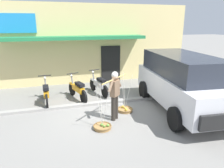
{
  "coord_description": "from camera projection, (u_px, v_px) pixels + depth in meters",
  "views": [
    {
      "loc": [
        -1.72,
        -6.98,
        3.21
      ],
      "look_at": [
        0.49,
        0.6,
        0.85
      ],
      "focal_mm": 32.84,
      "sensor_mm": 36.0,
      "label": 1
    }
  ],
  "objects": [
    {
      "name": "motorcycle_second_in_row",
      "position": [
        78.0,
        89.0,
        8.84
      ],
      "size": [
        0.69,
        1.77,
        1.09
      ],
      "color": "black",
      "rests_on": "ground"
    },
    {
      "name": "fruit_basket_right_side",
      "position": [
        125.0,
        109.0,
        7.74
      ],
      "size": [
        0.59,
        0.59,
        1.45
      ],
      "color": "#9E7542",
      "rests_on": "ground"
    },
    {
      "name": "fruit_basket_left_side",
      "position": [
        102.0,
        126.0,
        6.46
      ],
      "size": [
        0.59,
        0.59,
        1.45
      ],
      "color": "#9E7542",
      "rests_on": "ground"
    },
    {
      "name": "motorcycle_third_in_row",
      "position": [
        99.0,
        85.0,
        9.5
      ],
      "size": [
        0.63,
        1.78,
        1.09
      ],
      "color": "black",
      "rests_on": "ground"
    },
    {
      "name": "fruit_vendor",
      "position": [
        115.0,
        93.0,
        6.84
      ],
      "size": [
        1.17,
        1.09,
        1.7
      ],
      "color": "#2D2823",
      "rests_on": "ground"
    },
    {
      "name": "storefront_building",
      "position": [
        71.0,
        41.0,
        13.06
      ],
      "size": [
        13.0,
        6.0,
        4.2
      ],
      "color": "#DBC684",
      "rests_on": "ground"
    },
    {
      "name": "motorcycle_nearest_shop",
      "position": [
        46.0,
        93.0,
        8.41
      ],
      "size": [
        0.54,
        1.82,
        1.09
      ],
      "color": "black",
      "rests_on": "ground"
    },
    {
      "name": "parked_truck",
      "position": [
        182.0,
        81.0,
        7.66
      ],
      "size": [
        2.5,
        4.95,
        2.1
      ],
      "color": "silver",
      "rests_on": "ground"
    },
    {
      "name": "sidewalk_curb",
      "position": [
        100.0,
        103.0,
        8.43
      ],
      "size": [
        20.0,
        0.24,
        0.1
      ],
      "primitive_type": "cube",
      "color": "gray",
      "rests_on": "ground"
    },
    {
      "name": "ground_plane",
      "position": [
        104.0,
        111.0,
        7.8
      ],
      "size": [
        90.0,
        90.0,
        0.0
      ],
      "primitive_type": "plane",
      "color": "gray"
    }
  ]
}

